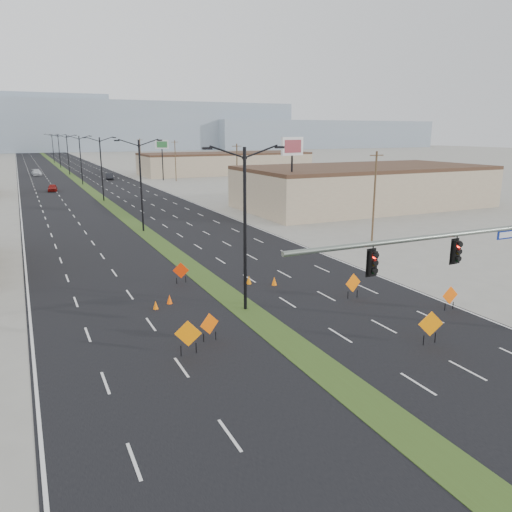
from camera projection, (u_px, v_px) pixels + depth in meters
name	position (u px, v px, depth m)	size (l,w,h in m)	color
ground	(363.00, 399.00, 20.80)	(600.00, 600.00, 0.00)	gray
road_surface	(81.00, 183.00, 108.53)	(25.00, 400.00, 0.02)	black
median_strip	(81.00, 183.00, 108.53)	(2.00, 400.00, 0.04)	#374C1B
building_se_near	(364.00, 188.00, 73.70)	(36.00, 18.00, 5.50)	tan
building_se_far	(225.00, 164.00, 132.44)	(44.00, 16.00, 5.00)	tan
mesa_center	(109.00, 126.00, 297.17)	(220.00, 50.00, 28.00)	#8999AA
mesa_east	(318.00, 134.00, 347.60)	(160.00, 50.00, 18.00)	#8999AA
signal_mast	(482.00, 256.00, 24.94)	(16.30, 0.60, 8.00)	slate
streetlight_0	(245.00, 225.00, 30.02)	(5.15, 0.24, 10.02)	black
streetlight_1	(141.00, 183.00, 54.58)	(5.15, 0.24, 10.02)	black
streetlight_2	(101.00, 167.00, 79.15)	(5.15, 0.24, 10.02)	black
streetlight_3	(81.00, 159.00, 103.71)	(5.15, 0.24, 10.02)	black
streetlight_4	(68.00, 153.00, 128.28)	(5.15, 0.24, 10.02)	black
streetlight_5	(59.00, 150.00, 152.84)	(5.15, 0.24, 10.02)	black
streetlight_6	(53.00, 147.00, 177.40)	(5.15, 0.24, 10.02)	black
utility_pole_0	(374.00, 195.00, 49.89)	(1.60, 0.20, 9.00)	#4C3823
utility_pole_1	(237.00, 171.00, 80.59)	(1.60, 0.20, 9.00)	#4C3823
utility_pole_2	(175.00, 160.00, 111.30)	(1.60, 0.20, 9.00)	#4C3823
utility_pole_3	(140.00, 154.00, 142.00)	(1.60, 0.20, 9.00)	#4C3823
car_left	(52.00, 188.00, 92.97)	(1.59, 3.96, 1.35)	maroon
car_mid	(110.00, 176.00, 116.06)	(1.55, 4.43, 1.46)	black
car_far	(37.00, 173.00, 126.44)	(2.13, 5.24, 1.52)	silver
construction_sign_0	(188.00, 335.00, 24.73)	(1.27, 0.56, 1.81)	orange
construction_sign_1	(209.00, 325.00, 26.40)	(1.14, 0.38, 1.57)	#EF5A05
construction_sign_2	(181.00, 271.00, 36.51)	(1.13, 0.45, 1.58)	red
construction_sign_3	(431.00, 325.00, 25.95)	(1.33, 0.44, 1.83)	orange
construction_sign_4	(353.00, 284.00, 33.22)	(1.28, 0.20, 1.71)	#FF6F05
construction_sign_5	(450.00, 296.00, 31.02)	(1.16, 0.12, 1.55)	#FF5C05
cone_0	(169.00, 299.00, 32.28)	(0.37, 0.37, 0.62)	#FB5305
cone_1	(249.00, 280.00, 36.46)	(0.39, 0.39, 0.65)	orange
cone_2	(274.00, 281.00, 36.17)	(0.39, 0.39, 0.64)	#FF6D05
cone_3	(156.00, 305.00, 31.30)	(0.34, 0.34, 0.57)	#FF6F05
pole_sign_east_near	(292.00, 152.00, 61.53)	(3.33, 1.04, 10.22)	black
pole_sign_east_far	(162.00, 148.00, 112.75)	(2.83, 1.52, 9.02)	black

